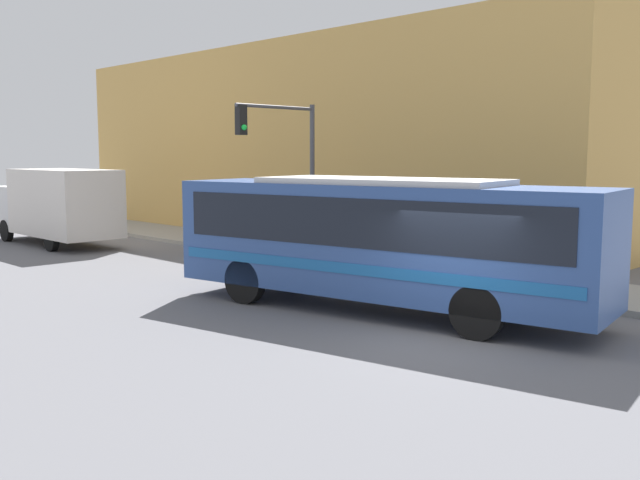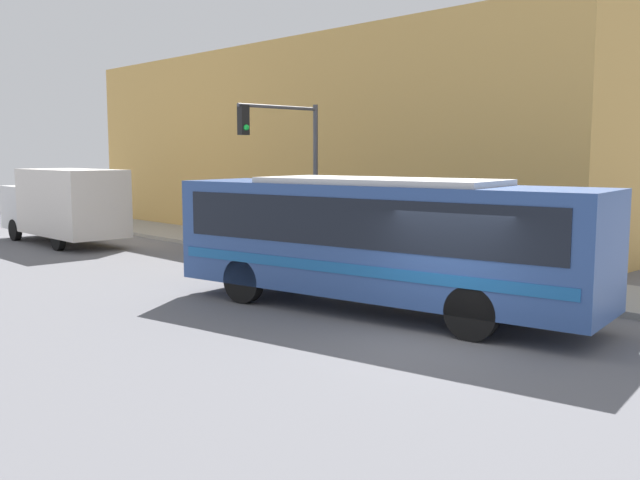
% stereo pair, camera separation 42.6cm
% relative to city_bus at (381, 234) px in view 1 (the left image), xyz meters
% --- Properties ---
extents(ground_plane, '(120.00, 120.00, 0.00)m').
position_rel_city_bus_xyz_m(ground_plane, '(-0.97, -2.63, -1.81)').
color(ground_plane, slate).
extents(sidewalk, '(3.31, 70.00, 0.16)m').
position_rel_city_bus_xyz_m(sidewalk, '(5.19, 17.37, -1.73)').
color(sidewalk, gray).
rests_on(sidewalk, ground_plane).
extents(building_facade, '(6.00, 28.09, 8.25)m').
position_rel_city_bus_xyz_m(building_facade, '(9.84, 12.41, 2.32)').
color(building_facade, tan).
rests_on(building_facade, ground_plane).
extents(city_bus, '(4.27, 10.54, 3.09)m').
position_rel_city_bus_xyz_m(city_bus, '(0.00, 0.00, 0.00)').
color(city_bus, '#2D4C8C').
rests_on(city_bus, ground_plane).
extents(delivery_truck, '(2.40, 7.38, 3.04)m').
position_rel_city_bus_xyz_m(delivery_truck, '(0.09, 17.19, -0.15)').
color(delivery_truck, silver).
rests_on(delivery_truck, ground_plane).
extents(fire_hydrant, '(0.28, 0.38, 0.73)m').
position_rel_city_bus_xyz_m(fire_hydrant, '(4.13, 2.75, -1.29)').
color(fire_hydrant, '#999999').
rests_on(fire_hydrant, sidewalk).
extents(traffic_light_pole, '(3.28, 0.35, 5.11)m').
position_rel_city_bus_xyz_m(traffic_light_pole, '(3.14, 6.70, 1.87)').
color(traffic_light_pole, '#47474C').
rests_on(traffic_light_pole, sidewalk).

